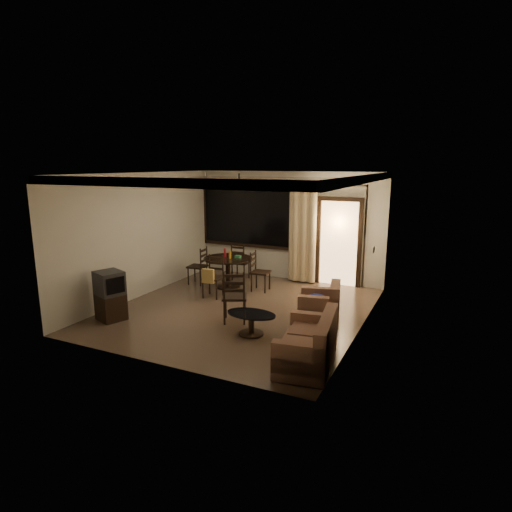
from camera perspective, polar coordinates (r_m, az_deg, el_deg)
The scene contains 12 objects.
ground at distance 9.03m, azimuth -2.12°, elevation -7.12°, with size 5.50×5.50×0.00m, color #7F6651.
room_shell at distance 9.98m, azimuth 5.54°, elevation 5.50°, with size 5.50×6.70×5.50m.
dining_table at distance 10.47m, azimuth -3.74°, elevation -1.07°, with size 1.18×1.18×0.96m.
dining_chair_west at distance 10.91m, azimuth -7.75°, elevation -2.26°, with size 0.45×0.45×0.95m.
dining_chair_east at distance 10.24m, azimuth 0.55°, elevation -3.10°, with size 0.45×0.45×0.95m.
dining_chair_south at distance 9.79m, azimuth -5.79°, elevation -3.74°, with size 0.45×0.51×0.95m.
dining_chair_north at distance 11.24m, azimuth -2.09°, elevation -1.71°, with size 0.45×0.45×0.95m.
tv_cabinet at distance 8.78m, azimuth -18.86°, elevation -5.01°, with size 0.63×0.60×0.97m.
sofa at distance 6.63m, azimuth 7.25°, elevation -11.77°, with size 0.95×1.52×0.76m.
armchair at distance 8.33m, azimuth 8.76°, elevation -6.66°, with size 0.90×0.90×0.76m.
coffee_table at distance 7.67m, azimuth -0.64°, elevation -8.56°, with size 0.91×0.55×0.40m.
side_chair at distance 8.27m, azimuth -2.86°, elevation -6.70°, with size 0.61×0.61×1.04m.
Camera 1 is at (3.91, -7.56, 2.99)m, focal length 30.00 mm.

